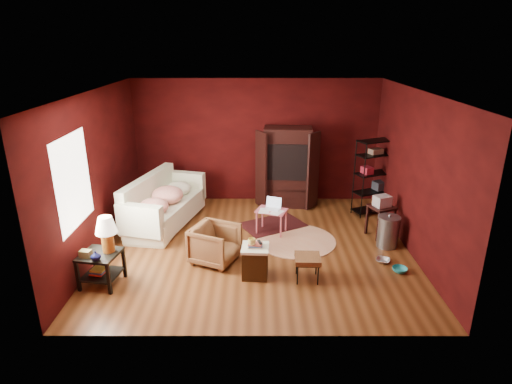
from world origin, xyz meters
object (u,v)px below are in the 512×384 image
at_px(sofa, 163,206).
at_px(wire_shelving, 374,174).
at_px(hamper, 255,261).
at_px(side_table, 103,244).
at_px(tv_armoire, 287,166).
at_px(armchair, 215,242).
at_px(laptop_desk, 272,212).

bearing_deg(sofa, wire_shelving, -73.15).
bearing_deg(hamper, side_table, -175.04).
height_order(tv_armoire, wire_shelving, tv_armoire).
bearing_deg(tv_armoire, wire_shelving, -10.07).
height_order(armchair, wire_shelving, wire_shelving).
relative_size(side_table, tv_armoire, 0.61).
bearing_deg(hamper, armchair, 145.62).
distance_m(sofa, side_table, 2.27).
relative_size(tv_armoire, wire_shelving, 1.09).
distance_m(laptop_desk, tv_armoire, 1.62).
xyz_separation_m(hamper, tv_armoire, (0.70, 3.12, 0.66)).
xyz_separation_m(armchair, tv_armoire, (1.39, 2.65, 0.57)).
distance_m(sofa, armchair, 1.96).
relative_size(armchair, wire_shelving, 0.44).
bearing_deg(tv_armoire, laptop_desk, -100.22).
height_order(laptop_desk, tv_armoire, tv_armoire).
height_order(sofa, wire_shelving, wire_shelving).
relative_size(sofa, wire_shelving, 1.30).
distance_m(tv_armoire, wire_shelving, 1.88).
xyz_separation_m(sofa, side_table, (-0.43, -2.21, 0.25)).
relative_size(hamper, wire_shelving, 0.37).
height_order(side_table, hamper, side_table).
bearing_deg(tv_armoire, hamper, -98.34).
bearing_deg(tv_armoire, sofa, -152.50).
bearing_deg(armchair, wire_shelving, -32.29).
relative_size(armchair, laptop_desk, 1.04).
relative_size(side_table, hamper, 1.84).
bearing_deg(armchair, laptop_desk, -17.22).
xyz_separation_m(laptop_desk, wire_shelving, (2.21, 1.02, 0.46)).
distance_m(sofa, laptop_desk, 2.23).
bearing_deg(side_table, laptop_desk, 34.84).
distance_m(hamper, tv_armoire, 3.26).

